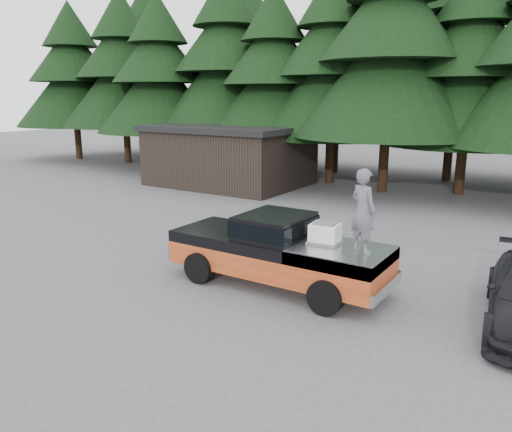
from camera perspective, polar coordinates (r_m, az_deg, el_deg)
The scene contains 7 objects.
ground at distance 13.91m, azimuth -1.88°, elevation -7.04°, with size 120.00×120.00×0.00m, color #4A4A4D.
pickup_truck at distance 13.17m, azimuth 2.48°, elevation -5.18°, with size 6.00×2.04×1.33m, color #C24B1F, non-canonical shape.
truck_cab at distance 12.94m, azimuth 2.15°, elevation -1.08°, with size 1.66×1.90×0.59m, color black.
air_compressor at distance 12.46m, azimuth 7.88°, elevation -2.05°, with size 0.69×0.57×0.48m, color silver.
man_on_bed at distance 11.75m, azimuth 12.14°, elevation 0.58°, with size 0.72×0.47×1.97m, color #535259.
utility_building at distance 28.20m, azimuth -3.00°, elevation 7.00°, with size 8.40×6.40×3.30m.
treeline at distance 28.88m, azimuth 19.78°, elevation 18.46°, with size 60.15×16.05×17.50m.
Camera 1 is at (7.47, -10.67, 4.91)m, focal length 35.00 mm.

